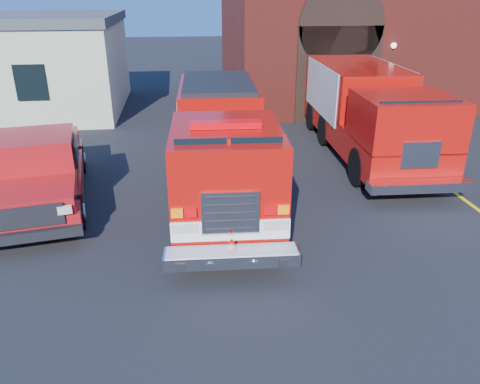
{
  "coord_description": "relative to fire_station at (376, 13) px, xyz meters",
  "views": [
    {
      "loc": [
        -1.2,
        -10.51,
        5.39
      ],
      "look_at": [
        0.0,
        -1.2,
        1.3
      ],
      "focal_mm": 35.0,
      "sensor_mm": 36.0,
      "label": 1
    }
  ],
  "objects": [
    {
      "name": "parking_stripe_far",
      "position": [
        -2.49,
        -6.98,
        -4.25
      ],
      "size": [
        0.12,
        3.0,
        0.01
      ],
      "primitive_type": "cube",
      "color": "yellow",
      "rests_on": "ground"
    },
    {
      "name": "ground",
      "position": [
        -8.99,
        -13.98,
        -4.25
      ],
      "size": [
        100.0,
        100.0,
        0.0
      ],
      "primitive_type": "plane",
      "color": "black",
      "rests_on": "ground"
    },
    {
      "name": "pickup_truck",
      "position": [
        -14.04,
        -12.17,
        -3.32
      ],
      "size": [
        3.12,
        6.31,
        1.98
      ],
      "color": "black",
      "rests_on": "ground"
    },
    {
      "name": "parking_stripe_mid",
      "position": [
        -2.49,
        -9.98,
        -4.25
      ],
      "size": [
        0.12,
        3.0,
        0.01
      ],
      "primitive_type": "cube",
      "color": "yellow",
      "rests_on": "ground"
    },
    {
      "name": "side_building",
      "position": [
        -17.99,
        -0.99,
        -2.05
      ],
      "size": [
        10.2,
        8.2,
        4.35
      ],
      "color": "beige",
      "rests_on": "ground"
    },
    {
      "name": "fire_engine",
      "position": [
        -9.11,
        -12.07,
        -2.8
      ],
      "size": [
        2.98,
        9.2,
        2.8
      ],
      "color": "black",
      "rests_on": "ground"
    },
    {
      "name": "secondary_truck",
      "position": [
        -3.77,
        -9.23,
        -2.69
      ],
      "size": [
        3.12,
        8.96,
        2.87
      ],
      "color": "black",
      "rests_on": "ground"
    },
    {
      "name": "fire_station",
      "position": [
        0.0,
        0.0,
        0.0
      ],
      "size": [
        15.2,
        10.2,
        8.45
      ],
      "color": "maroon",
      "rests_on": "ground"
    },
    {
      "name": "parking_stripe_near",
      "position": [
        -2.49,
        -12.98,
        -4.25
      ],
      "size": [
        0.12,
        3.0,
        0.01
      ],
      "primitive_type": "cube",
      "color": "yellow",
      "rests_on": "ground"
    }
  ]
}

